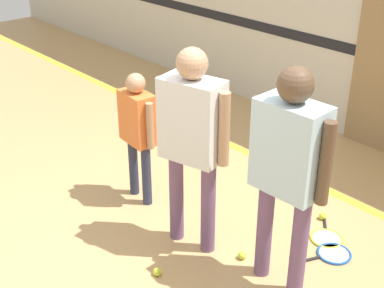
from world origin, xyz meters
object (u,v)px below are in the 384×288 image
racket_second_spare (332,254)px  tennis_ball_near_instructor (157,272)px  person_student_right (289,160)px  tennis_ball_by_spare_racket (323,216)px  person_instructor (192,130)px  person_student_left (138,124)px  tennis_ball_stray_left (242,255)px  racket_spare_on_floor (326,237)px

racket_second_spare → tennis_ball_near_instructor: bearing=-9.4°
person_student_right → tennis_ball_near_instructor: (-0.66, -0.62, -1.02)m
tennis_ball_by_spare_racket → person_instructor: bearing=-115.9°
person_student_left → tennis_ball_near_instructor: 1.34m
tennis_ball_by_spare_racket → tennis_ball_stray_left: same height
person_student_left → tennis_ball_stray_left: person_student_left is taller
person_student_right → tennis_ball_by_spare_racket: bearing=-76.2°
racket_spare_on_floor → tennis_ball_stray_left: bearing=119.1°
person_instructor → racket_spare_on_floor: (0.72, 0.88, -1.02)m
racket_spare_on_floor → tennis_ball_by_spare_racket: (-0.19, 0.20, 0.02)m
person_student_left → tennis_ball_by_spare_racket: size_ratio=18.81×
racket_spare_on_floor → tennis_ball_near_instructor: (-0.59, -1.35, 0.02)m
person_student_left → racket_spare_on_floor: size_ratio=2.63×
racket_second_spare → tennis_ball_by_spare_racket: (-0.35, 0.36, 0.02)m
person_instructor → tennis_ball_by_spare_racket: 1.57m
tennis_ball_by_spare_racket → tennis_ball_stray_left: (-0.10, -0.93, 0.00)m
person_student_right → tennis_ball_near_instructor: bearing=41.4°
person_student_right → racket_second_spare: 1.19m
person_instructor → tennis_ball_stray_left: (0.42, 0.15, -1.00)m
person_student_left → racket_spare_on_floor: person_student_left is taller
person_instructor → racket_spare_on_floor: person_instructor is taller
person_student_left → tennis_ball_by_spare_racket: bearing=40.7°
racket_spare_on_floor → tennis_ball_by_spare_racket: size_ratio=7.16×
racket_spare_on_floor → tennis_ball_stray_left: 0.79m
person_instructor → person_student_left: (-0.84, 0.10, -0.27)m
person_student_right → racket_second_spare: person_student_right is taller
person_instructor → person_student_right: bearing=-3.5°
person_student_right → tennis_ball_stray_left: bearing=-1.9°
racket_spare_on_floor → tennis_ball_by_spare_racket: 0.28m
person_student_right → racket_spare_on_floor: (-0.07, 0.73, -1.04)m
person_student_right → racket_second_spare: size_ratio=3.43×
racket_spare_on_floor → tennis_ball_near_instructor: bearing=117.4°
racket_second_spare → tennis_ball_by_spare_racket: size_ratio=7.50×
racket_second_spare → tennis_ball_by_spare_racket: 0.50m
person_instructor → racket_second_spare: bearing=25.1°
person_instructor → racket_second_spare: person_instructor is taller
racket_spare_on_floor → person_student_left: bearing=77.6°
racket_spare_on_floor → tennis_ball_stray_left: size_ratio=7.16×
tennis_ball_near_instructor → tennis_ball_by_spare_racket: same height
person_student_left → person_student_right: person_student_right is taller
tennis_ball_by_spare_racket → racket_spare_on_floor: bearing=-47.3°
person_student_right → racket_second_spare: bearing=-100.8°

